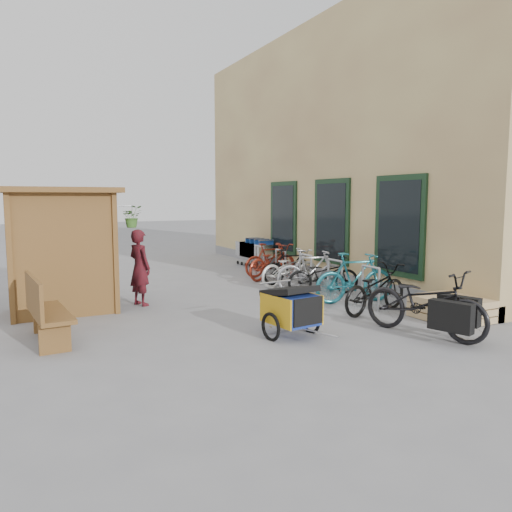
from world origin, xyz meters
name	(u,v)px	position (x,y,z in m)	size (l,w,h in m)	color
ground	(269,321)	(0.00, 0.00, 0.00)	(80.00, 80.00, 0.00)	gray
building	(384,156)	(6.49, 4.50, 3.49)	(6.07, 13.00, 7.00)	#D2BE78
kiosk	(56,232)	(-3.28, 2.47, 1.55)	(2.49, 1.65, 2.40)	brown
bike_rack	(305,268)	(2.30, 2.40, 0.52)	(0.05, 5.35, 0.86)	#A5A8AD
pallet_stack	(451,308)	(3.00, -1.40, 0.21)	(1.00, 1.20, 0.40)	tan
bench	(44,309)	(-3.68, 0.39, 0.52)	(0.60, 1.64, 1.02)	brown
shopping_carts	(254,250)	(3.00, 6.58, 0.55)	(0.52, 1.76, 0.94)	silver
child_trailer	(291,307)	(-0.15, -1.02, 0.48)	(0.92, 1.50, 0.86)	#1C2F9C
cargo_bike	(426,303)	(1.78, -1.97, 0.54)	(1.31, 2.20, 1.09)	black
person_kiosk	(140,268)	(-1.71, 2.42, 0.78)	(0.57, 0.38, 1.57)	maroon
bike_0	(375,289)	(2.14, -0.33, 0.47)	(0.62, 1.79, 0.94)	black
bike_1	(355,278)	(2.38, 0.59, 0.54)	(0.51, 1.79, 1.08)	#207080
bike_2	(323,275)	(2.34, 1.70, 0.44)	(0.59, 1.68, 0.88)	black
bike_3	(311,270)	(2.27, 2.10, 0.50)	(0.47, 1.67, 1.00)	#A0A0A5
bike_4	(290,268)	(2.20, 2.96, 0.46)	(0.61, 1.75, 0.92)	silver
bike_5	(290,267)	(2.33, 3.16, 0.46)	(0.43, 1.52, 0.91)	black
bike_6	(273,262)	(2.33, 4.09, 0.48)	(0.63, 1.82, 0.95)	maroon
bike_7	(270,260)	(2.49, 4.54, 0.47)	(0.45, 1.58, 0.95)	maroon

